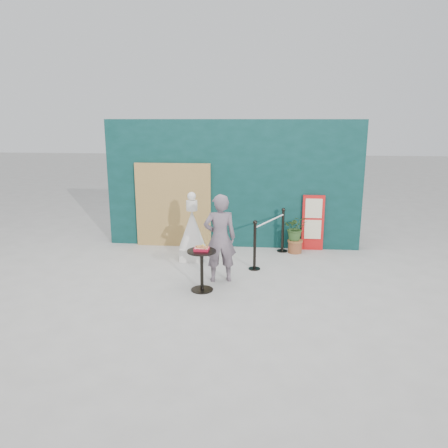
{
  "coord_description": "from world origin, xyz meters",
  "views": [
    {
      "loc": [
        0.86,
        -7.08,
        3.03
      ],
      "look_at": [
        0.0,
        1.2,
        1.0
      ],
      "focal_mm": 35.0,
      "sensor_mm": 36.0,
      "label": 1
    }
  ],
  "objects": [
    {
      "name": "planter",
      "position": [
        1.49,
        2.67,
        0.51
      ],
      "size": [
        0.51,
        0.44,
        0.87
      ],
      "color": "brown",
      "rests_on": "ground"
    },
    {
      "name": "statue",
      "position": [
        -0.77,
        1.95,
        0.61
      ],
      "size": [
        0.58,
        0.58,
        1.5
      ],
      "color": "silver",
      "rests_on": "ground"
    },
    {
      "name": "ground",
      "position": [
        0.0,
        0.0,
        0.0
      ],
      "size": [
        60.0,
        60.0,
        0.0
      ],
      "primitive_type": "plane",
      "color": "#ADAAA5",
      "rests_on": "ground"
    },
    {
      "name": "menu_board",
      "position": [
        1.9,
        2.95,
        0.65
      ],
      "size": [
        0.5,
        0.07,
        1.3
      ],
      "color": "red",
      "rests_on": "ground"
    },
    {
      "name": "stanchion_barrier",
      "position": [
        0.9,
        2.09,
        0.49
      ],
      "size": [
        0.84,
        1.54,
        1.03
      ],
      "color": "black",
      "rests_on": "ground"
    },
    {
      "name": "food_basket",
      "position": [
        -0.29,
        0.22,
        0.79
      ],
      "size": [
        0.26,
        0.19,
        0.11
      ],
      "color": "#B2132D",
      "rests_on": "cafe_table"
    },
    {
      "name": "cafe_table",
      "position": [
        -0.3,
        0.22,
        0.5
      ],
      "size": [
        0.52,
        0.52,
        0.75
      ],
      "color": "black",
      "rests_on": "ground"
    },
    {
      "name": "back_wall",
      "position": [
        0.0,
        3.15,
        1.5
      ],
      "size": [
        6.0,
        0.3,
        3.0
      ],
      "primitive_type": "cube",
      "color": "#0A2F2C",
      "rests_on": "ground"
    },
    {
      "name": "woman",
      "position": [
        -0.03,
        0.73,
        0.84
      ],
      "size": [
        0.69,
        0.53,
        1.68
      ],
      "primitive_type": "imported",
      "rotation": [
        0.0,
        0.0,
        3.38
      ],
      "color": "slate",
      "rests_on": "ground"
    },
    {
      "name": "bamboo_fence",
      "position": [
        -1.4,
        2.94,
        1.0
      ],
      "size": [
        1.8,
        0.08,
        2.0
      ],
      "primitive_type": "cube",
      "color": "tan",
      "rests_on": "ground"
    }
  ]
}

